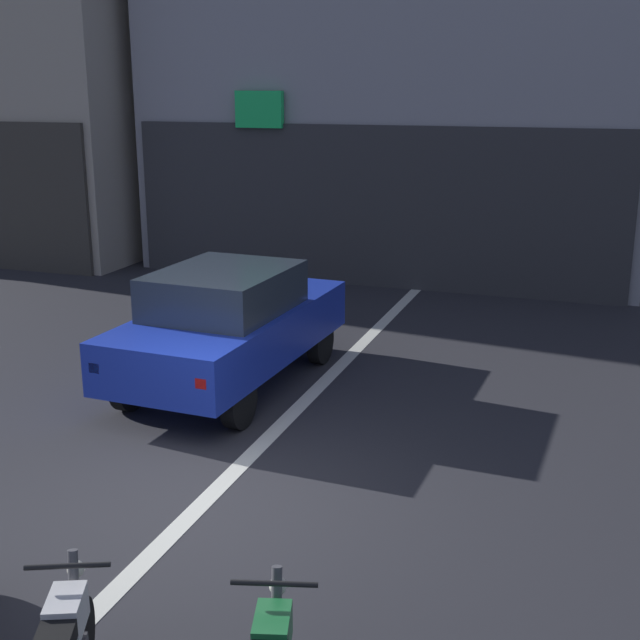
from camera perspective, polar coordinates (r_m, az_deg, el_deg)
ground_plane at (r=8.41m, az=-8.17°, el=-12.45°), size 120.00×120.00×0.00m
lane_centre_line at (r=13.61m, az=3.40°, el=-1.12°), size 0.20×18.00×0.01m
building_corner_left at (r=24.72m, az=-18.03°, el=19.31°), size 8.79×10.02×11.59m
car_blue_crossing_near at (r=11.21m, az=-6.21°, el=-0.20°), size 1.95×4.18×1.64m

